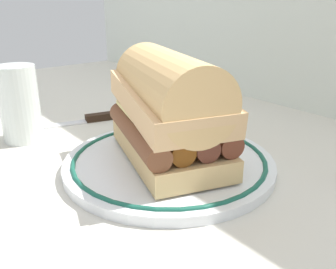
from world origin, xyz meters
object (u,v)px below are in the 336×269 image
object	(u,v)px
plate	(168,162)
drinking_glass	(20,109)
sausage_sandwich	(168,108)
butter_knife	(82,120)

from	to	relation	value
plate	drinking_glass	size ratio (longest dim) A/B	2.35
sausage_sandwich	butter_knife	size ratio (longest dim) A/B	1.41
butter_knife	plate	bearing A→B (deg)	1.41
plate	sausage_sandwich	distance (m)	0.07
plate	butter_knife	distance (m)	0.23
sausage_sandwich	butter_knife	bearing A→B (deg)	-160.24
plate	drinking_glass	world-z (taller)	drinking_glass
sausage_sandwich	drinking_glass	xyz separation A→B (m)	(-0.21, -0.11, -0.03)
drinking_glass	butter_knife	size ratio (longest dim) A/B	0.75
drinking_glass	sausage_sandwich	bearing A→B (deg)	27.56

